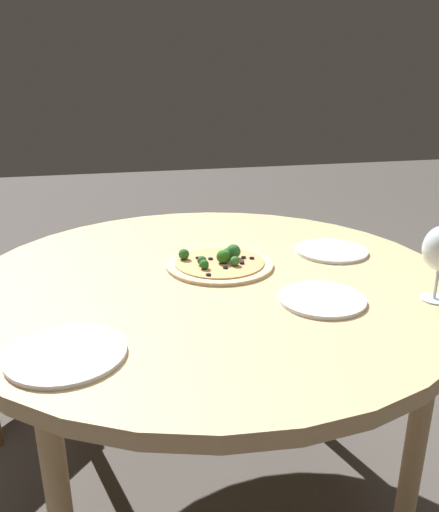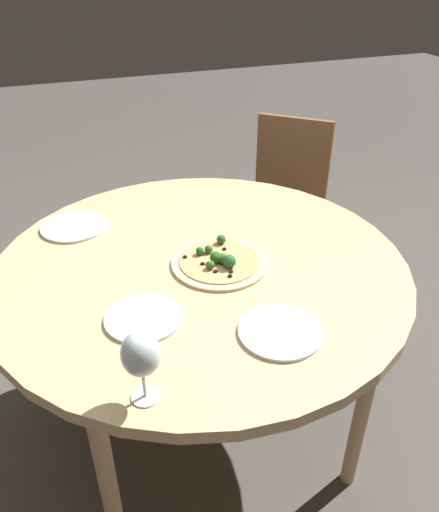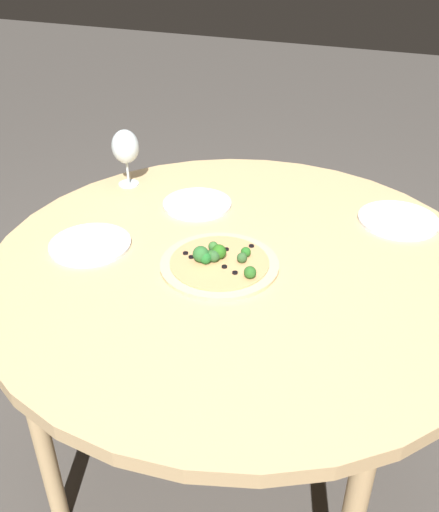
% 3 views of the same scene
% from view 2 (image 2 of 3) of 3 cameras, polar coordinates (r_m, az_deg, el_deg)
% --- Properties ---
extents(ground_plane, '(12.00, 12.00, 0.00)m').
position_cam_2_polar(ground_plane, '(2.11, -1.74, -18.60)').
color(ground_plane, '#4C4742').
extents(dining_table, '(1.31, 1.31, 0.78)m').
position_cam_2_polar(dining_table, '(1.62, -2.16, -2.37)').
color(dining_table, tan).
rests_on(dining_table, ground_plane).
extents(chair, '(0.56, 0.56, 0.91)m').
position_cam_2_polar(chair, '(2.60, 7.38, 5.82)').
color(chair, brown).
rests_on(chair, ground_plane).
extents(pizza, '(0.30, 0.30, 0.06)m').
position_cam_2_polar(pizza, '(1.56, 0.02, -0.59)').
color(pizza, '#DBBC89').
rests_on(pizza, dining_table).
extents(wine_glass, '(0.09, 0.09, 0.18)m').
position_cam_2_polar(wine_glass, '(1.08, -8.99, -11.11)').
color(wine_glass, silver).
rests_on(wine_glass, dining_table).
extents(plate_near, '(0.21, 0.21, 0.01)m').
position_cam_2_polar(plate_near, '(1.36, -8.72, -7.02)').
color(plate_near, silver).
rests_on(plate_near, dining_table).
extents(plate_far, '(0.23, 0.23, 0.01)m').
position_cam_2_polar(plate_far, '(1.84, -16.32, 3.28)').
color(plate_far, silver).
rests_on(plate_far, dining_table).
extents(plate_side, '(0.22, 0.22, 0.01)m').
position_cam_2_polar(plate_side, '(1.32, 6.92, -8.58)').
color(plate_side, silver).
rests_on(plate_side, dining_table).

